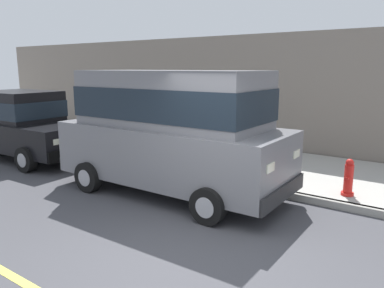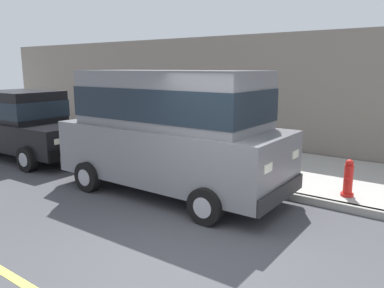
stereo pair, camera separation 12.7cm
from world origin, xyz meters
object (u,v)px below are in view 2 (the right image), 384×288
car_black_sedan (25,124)px  dog_black (218,150)px  fire_hydrant (348,179)px  car_grey_van (171,127)px

car_black_sedan → dog_black: car_black_sedan is taller
fire_hydrant → car_black_sedan: bearing=100.4°
dog_black → fire_hydrant: 3.69m
car_black_sedan → dog_black: 5.61m
dog_black → fire_hydrant: size_ratio=1.00×
car_black_sedan → fire_hydrant: 8.71m
car_grey_van → dog_black: car_grey_van is taller
car_black_sedan → fire_hydrant: bearing=-79.6°
car_grey_van → fire_hydrant: car_grey_van is taller
car_grey_van → car_black_sedan: 5.44m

